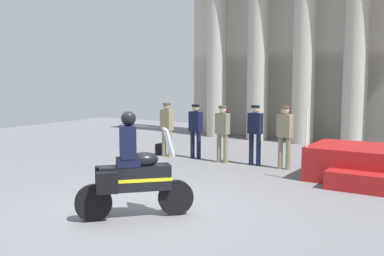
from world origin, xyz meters
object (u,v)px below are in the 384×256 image
officer_in_row_4 (285,132)px  officer_in_row_3 (255,130)px  officer_in_row_1 (196,127)px  briefcase_on_ground (159,149)px  reviewing_stand (375,166)px  officer_in_row_0 (167,125)px  motorcycle_with_rider (131,174)px  officer_in_row_2 (222,129)px

officer_in_row_4 → officer_in_row_3: bearing=4.8°
officer_in_row_1 → briefcase_on_ground: (-1.33, -0.06, -0.79)m
reviewing_stand → officer_in_row_1: reviewing_stand is taller
officer_in_row_4 → briefcase_on_ground: 4.25m
officer_in_row_0 → officer_in_row_4: officer_in_row_4 is taller
officer_in_row_1 → motorcycle_with_rider: motorcycle_with_rider is taller
reviewing_stand → officer_in_row_4: (-2.38, 0.32, 0.61)m
officer_in_row_0 → officer_in_row_1: (0.94, 0.17, -0.02)m
reviewing_stand → briefcase_on_ground: reviewing_stand is taller
officer_in_row_1 → motorcycle_with_rider: (2.14, -5.55, -0.17)m
motorcycle_with_rider → briefcase_on_ground: size_ratio=5.28×
officer_in_row_2 → officer_in_row_3: 0.98m
officer_in_row_4 → officer_in_row_1: bearing=6.0°
officer_in_row_1 → officer_in_row_3: size_ratio=0.97×
officer_in_row_3 → motorcycle_with_rider: motorcycle_with_rider is taller
officer_in_row_4 → motorcycle_with_rider: motorcycle_with_rider is taller
officer_in_row_0 → officer_in_row_2: (1.94, 0.04, -0.01)m
officer_in_row_1 → briefcase_on_ground: officer_in_row_1 is taller
officer_in_row_2 → officer_in_row_4: (1.85, 0.08, 0.03)m
officer_in_row_2 → reviewing_stand: bearing=-176.1°
officer_in_row_0 → officer_in_row_3: officer_in_row_3 is taller
reviewing_stand → officer_in_row_3: 3.33m
motorcycle_with_rider → briefcase_on_ground: motorcycle_with_rider is taller
officer_in_row_0 → officer_in_row_2: size_ratio=1.01×
officer_in_row_0 → motorcycle_with_rider: 6.20m
officer_in_row_0 → briefcase_on_ground: 0.90m
officer_in_row_2 → officer_in_row_4: 1.85m
officer_in_row_1 → briefcase_on_ground: bearing=9.7°
reviewing_stand → officer_in_row_0: 6.19m
officer_in_row_3 → officer_in_row_0: bearing=10.2°
reviewing_stand → briefcase_on_ground: bearing=177.2°
officer_in_row_4 → motorcycle_with_rider: 5.54m
officer_in_row_3 → officer_in_row_1: bearing=6.6°
officer_in_row_1 → officer_in_row_4: size_ratio=0.97×
motorcycle_with_rider → briefcase_on_ground: 6.53m
officer_in_row_1 → officer_in_row_3: (1.97, -0.02, 0.03)m
reviewing_stand → motorcycle_with_rider: motorcycle_with_rider is taller
reviewing_stand → motorcycle_with_rider: size_ratio=1.59×
reviewing_stand → officer_in_row_2: (-4.22, 0.25, 0.58)m
reviewing_stand → officer_in_row_0: reviewing_stand is taller
motorcycle_with_rider → officer_in_row_3: bearing=45.7°
reviewing_stand → motorcycle_with_rider: bearing=-120.8°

